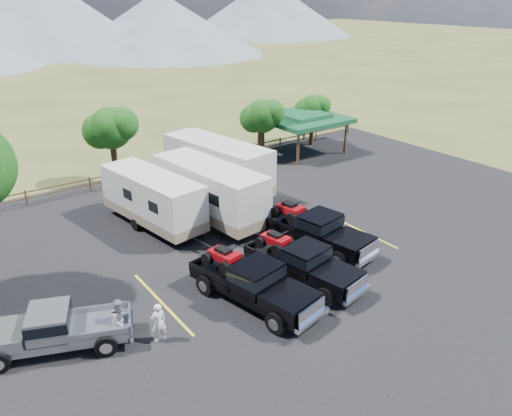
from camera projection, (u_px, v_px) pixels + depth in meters
ground at (330, 300)px, 21.49m from camera, size 320.00×320.00×0.00m
asphalt_lot at (286, 270)px, 23.70m from camera, size 44.00×34.00×0.04m
stall_lines at (273, 261)px, 24.43m from camera, size 12.12×5.50×0.01m
tree_ne_a at (262, 117)px, 37.51m from camera, size 3.11×2.92×4.76m
tree_ne_b at (312, 109)px, 41.63m from camera, size 2.77×2.59×4.27m
tree_north at (110, 128)px, 32.93m from camera, size 3.46×3.24×5.25m
rail_fence at (172, 165)px, 36.01m from camera, size 36.12×0.12×1.00m
pavilion at (302, 118)px, 39.95m from camera, size 6.20×6.20×3.22m
rig_left at (252, 281)px, 20.90m from camera, size 3.21×6.50×2.08m
rig_center at (301, 262)px, 22.49m from camera, size 2.94×6.17×1.98m
rig_right at (315, 229)px, 25.37m from camera, size 3.15×6.62×2.12m
trailer_left at (153, 200)px, 27.48m from camera, size 3.30×8.77×3.03m
trailer_center at (210, 192)px, 28.12m from camera, size 3.36×9.58×3.31m
trailer_right at (217, 167)px, 31.95m from camera, size 3.82×9.94×3.43m
pickup_silver at (55, 329)px, 18.18m from camera, size 5.86×3.74×1.68m
person_a at (158, 323)px, 18.61m from camera, size 0.62×0.43×1.64m
person_b at (121, 320)px, 18.64m from camera, size 0.98×0.84×1.76m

